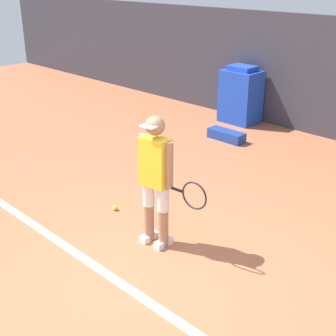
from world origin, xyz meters
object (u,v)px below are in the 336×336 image
(equipment_bag, at_px, (226,135))
(covered_chair, at_px, (241,96))
(tennis_player, at_px, (156,177))
(tennis_ball, at_px, (115,208))

(equipment_bag, bearing_deg, covered_chair, 115.08)
(tennis_player, distance_m, tennis_ball, 1.32)
(tennis_player, height_order, covered_chair, tennis_player)
(tennis_ball, bearing_deg, equipment_bag, 101.57)
(tennis_player, xyz_separation_m, tennis_ball, (-1.01, 0.18, -0.84))
(tennis_ball, bearing_deg, covered_chair, 105.17)
(tennis_player, height_order, equipment_bag, tennis_player)
(covered_chair, height_order, equipment_bag, covered_chair)
(tennis_ball, relative_size, covered_chair, 0.06)
(tennis_player, distance_m, equipment_bag, 3.95)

